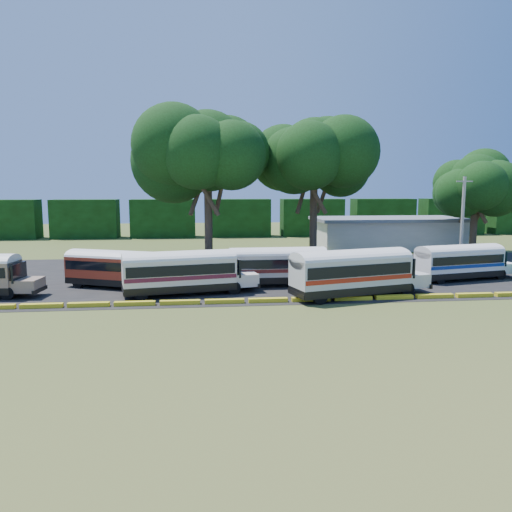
{
  "coord_description": "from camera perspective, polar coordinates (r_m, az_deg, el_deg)",
  "views": [
    {
      "loc": [
        -5.98,
        -32.27,
        7.85
      ],
      "look_at": [
        -1.79,
        6.0,
        2.55
      ],
      "focal_mm": 35.0,
      "sensor_mm": 36.0,
      "label": 1
    }
  ],
  "objects": [
    {
      "name": "terminal_building",
      "position": [
        66.98,
        14.78,
        2.6
      ],
      "size": [
        19.0,
        9.0,
        4.0
      ],
      "color": "beige",
      "rests_on": "ground"
    },
    {
      "name": "utility_pole",
      "position": [
        51.6,
        22.51,
        3.58
      ],
      "size": [
        1.6,
        0.3,
        8.87
      ],
      "color": "gray",
      "rests_on": "ground"
    },
    {
      "name": "bus_cream_east",
      "position": [
        40.07,
        2.77,
        -0.92
      ],
      "size": [
        9.49,
        2.55,
        3.1
      ],
      "rotation": [
        0.0,
        0.0,
        0.02
      ],
      "color": "black",
      "rests_on": "ground"
    },
    {
      "name": "bus_cream_west",
      "position": [
        36.93,
        -8.43,
        -1.6
      ],
      "size": [
        10.22,
        4.35,
        3.26
      ],
      "rotation": [
        0.0,
        0.0,
        0.2
      ],
      "color": "black",
      "rests_on": "ground"
    },
    {
      "name": "asphalt_strip",
      "position": [
        45.49,
        2.68,
        -2.09
      ],
      "size": [
        64.0,
        24.0,
        0.02
      ],
      "primitive_type": "cube",
      "color": "black",
      "rests_on": "ground"
    },
    {
      "name": "tree_east",
      "position": [
        63.85,
        23.87,
        7.78
      ],
      "size": [
        8.45,
        8.45,
        11.68
      ],
      "color": "#3D2E1E",
      "rests_on": "ground"
    },
    {
      "name": "bus_white_red",
      "position": [
        36.36,
        11.1,
        -1.62
      ],
      "size": [
        10.87,
        5.2,
        3.47
      ],
      "rotation": [
        0.0,
        0.0,
        0.26
      ],
      "color": "black",
      "rests_on": "ground"
    },
    {
      "name": "tree_center",
      "position": [
        53.8,
        6.69,
        11.51
      ],
      "size": [
        10.08,
        10.08,
        15.11
      ],
      "color": "#3D2E1E",
      "rests_on": "ground"
    },
    {
      "name": "curb",
      "position": [
        34.66,
        3.86,
        -5.01
      ],
      "size": [
        53.7,
        0.45,
        0.3
      ],
      "color": "yellow",
      "rests_on": "ground"
    },
    {
      "name": "ground",
      "position": [
        33.74,
        4.15,
        -5.63
      ],
      "size": [
        160.0,
        160.0,
        0.0
      ],
      "primitive_type": "plane",
      "color": "#324C19",
      "rests_on": "ground"
    },
    {
      "name": "treeline_backdrop",
      "position": [
        80.63,
        -1.99,
        4.39
      ],
      "size": [
        130.0,
        4.0,
        6.0
      ],
      "color": "black",
      "rests_on": "ground"
    },
    {
      "name": "tree_west",
      "position": [
        50.43,
        -5.56,
        11.79
      ],
      "size": [
        10.88,
        10.88,
        15.4
      ],
      "color": "#3D2E1E",
      "rests_on": "ground"
    },
    {
      "name": "bus_red",
      "position": [
        40.64,
        -15.78,
        -1.16
      ],
      "size": [
        9.17,
        5.59,
        2.97
      ],
      "rotation": [
        0.0,
        0.0,
        -0.41
      ],
      "color": "black",
      "rests_on": "ground"
    },
    {
      "name": "bus_white_blue",
      "position": [
        45.89,
        22.4,
        -0.43
      ],
      "size": [
        9.52,
        4.19,
        3.04
      ],
      "rotation": [
        0.0,
        0.0,
        0.21
      ],
      "color": "black",
      "rests_on": "ground"
    }
  ]
}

